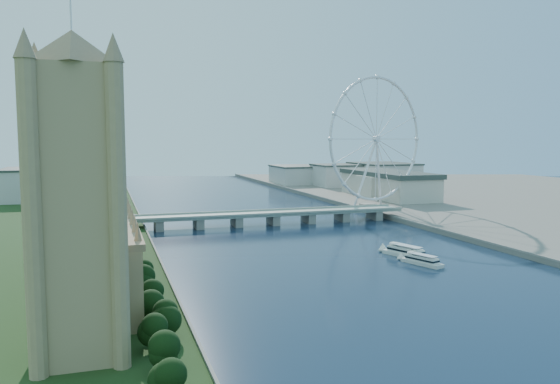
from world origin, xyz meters
name	(u,v)px	position (x,y,z in m)	size (l,w,h in m)	color
tree_row	(157,328)	(-113.00, 58.00, 8.61)	(9.05, 185.05, 20.26)	black
victoria_tower	(77,186)	(-135.00, 55.00, 54.49)	(28.16, 28.16, 112.00)	tan
parliament_range	(105,239)	(-128.00, 170.00, 18.48)	(24.00, 200.00, 70.00)	tan
big_ben	(103,141)	(-128.00, 278.00, 66.57)	(20.02, 20.02, 110.00)	tan
westminster_bridge	(273,216)	(0.00, 300.00, 6.63)	(220.00, 22.00, 9.50)	gray
london_eye	(376,139)	(119.98, 355.08, 67.52)	(113.60, 39.12, 124.30)	silver
county_hall	(388,200)	(175.00, 430.00, 0.00)	(54.00, 144.00, 35.00)	beige
city_skyline	(242,179)	(39.22, 560.08, 16.96)	(505.00, 280.00, 32.00)	beige
tour_boat_near	(406,257)	(37.83, 160.92, 0.00)	(8.33, 32.47, 7.20)	silver
tour_boat_far	(422,265)	(35.90, 140.72, 0.00)	(6.99, 27.47, 6.05)	silver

